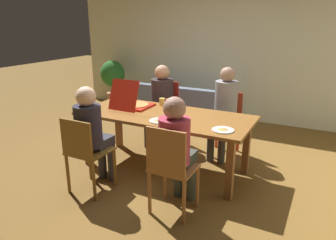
{
  "coord_description": "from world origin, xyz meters",
  "views": [
    {
      "loc": [
        1.79,
        -3.36,
        1.88
      ],
      "look_at": [
        0.0,
        0.1,
        0.63
      ],
      "focal_mm": 34.0,
      "sensor_mm": 36.0,
      "label": 1
    }
  ],
  "objects_px": {
    "dining_table": "(164,121)",
    "person_3": "(224,106)",
    "drinking_glass_0": "(162,102)",
    "chair_3": "(226,121)",
    "plate_0": "(223,130)",
    "pizza_box_0": "(134,104)",
    "plate_1": "(160,120)",
    "drinking_glass_1": "(181,118)",
    "potted_plant": "(113,78)",
    "chair_2": "(170,166)",
    "person_2": "(177,144)",
    "drinking_glass_2": "(168,103)",
    "person_1": "(92,129)",
    "person_0": "(160,98)",
    "chair_0": "(165,110)",
    "chair_1": "(85,150)",
    "couch": "(177,108)"
  },
  "relations": [
    {
      "from": "drinking_glass_0",
      "to": "chair_0",
      "type": "bearing_deg",
      "value": 114.69
    },
    {
      "from": "chair_1",
      "to": "person_2",
      "type": "relative_size",
      "value": 0.74
    },
    {
      "from": "drinking_glass_0",
      "to": "drinking_glass_2",
      "type": "bearing_deg",
      "value": -27.82
    },
    {
      "from": "dining_table",
      "to": "person_2",
      "type": "xyz_separation_m",
      "value": [
        0.54,
        -0.76,
        0.06
      ]
    },
    {
      "from": "plate_1",
      "to": "chair_3",
      "type": "bearing_deg",
      "value": 69.09
    },
    {
      "from": "drinking_glass_1",
      "to": "potted_plant",
      "type": "relative_size",
      "value": 0.14
    },
    {
      "from": "drinking_glass_0",
      "to": "drinking_glass_2",
      "type": "relative_size",
      "value": 0.83
    },
    {
      "from": "person_1",
      "to": "person_3",
      "type": "bearing_deg",
      "value": 56.76
    },
    {
      "from": "plate_0",
      "to": "drinking_glass_2",
      "type": "distance_m",
      "value": 1.08
    },
    {
      "from": "chair_3",
      "to": "drinking_glass_2",
      "type": "bearing_deg",
      "value": -136.02
    },
    {
      "from": "plate_0",
      "to": "drinking_glass_2",
      "type": "relative_size",
      "value": 1.94
    },
    {
      "from": "person_1",
      "to": "person_2",
      "type": "xyz_separation_m",
      "value": [
        1.02,
        0.05,
        -0.0
      ]
    },
    {
      "from": "person_3",
      "to": "person_1",
      "type": "bearing_deg",
      "value": -123.24
    },
    {
      "from": "chair_3",
      "to": "plate_0",
      "type": "bearing_deg",
      "value": -75.05
    },
    {
      "from": "person_0",
      "to": "plate_1",
      "type": "xyz_separation_m",
      "value": [
        0.57,
        -1.06,
        0.03
      ]
    },
    {
      "from": "chair_0",
      "to": "plate_0",
      "type": "distance_m",
      "value": 1.79
    },
    {
      "from": "person_0",
      "to": "plate_1",
      "type": "height_order",
      "value": "person_0"
    },
    {
      "from": "drinking_glass_1",
      "to": "chair_3",
      "type": "bearing_deg",
      "value": 80.62
    },
    {
      "from": "chair_2",
      "to": "person_2",
      "type": "xyz_separation_m",
      "value": [
        0.0,
        0.14,
        0.17
      ]
    },
    {
      "from": "dining_table",
      "to": "plate_0",
      "type": "height_order",
      "value": "plate_0"
    },
    {
      "from": "plate_0",
      "to": "chair_1",
      "type": "bearing_deg",
      "value": -152.5
    },
    {
      "from": "chair_3",
      "to": "drinking_glass_1",
      "type": "xyz_separation_m",
      "value": [
        -0.19,
        -1.14,
        0.33
      ]
    },
    {
      "from": "drinking_glass_0",
      "to": "person_3",
      "type": "bearing_deg",
      "value": 27.55
    },
    {
      "from": "dining_table",
      "to": "potted_plant",
      "type": "xyz_separation_m",
      "value": [
        -2.38,
        2.12,
        0.0
      ]
    },
    {
      "from": "couch",
      "to": "potted_plant",
      "type": "xyz_separation_m",
      "value": [
        -1.67,
        0.25,
        0.38
      ]
    },
    {
      "from": "plate_1",
      "to": "drinking_glass_0",
      "type": "bearing_deg",
      "value": 115.88
    },
    {
      "from": "person_0",
      "to": "chair_3",
      "type": "xyz_separation_m",
      "value": [
        1.02,
        0.11,
        -0.24
      ]
    },
    {
      "from": "chair_0",
      "to": "chair_3",
      "type": "distance_m",
      "value": 1.02
    },
    {
      "from": "person_1",
      "to": "person_3",
      "type": "relative_size",
      "value": 0.96
    },
    {
      "from": "person_3",
      "to": "drinking_glass_0",
      "type": "xyz_separation_m",
      "value": [
        -0.76,
        -0.4,
        0.06
      ]
    },
    {
      "from": "chair_0",
      "to": "chair_3",
      "type": "xyz_separation_m",
      "value": [
        1.02,
        -0.03,
        -0.03
      ]
    },
    {
      "from": "chair_2",
      "to": "person_3",
      "type": "height_order",
      "value": "person_3"
    },
    {
      "from": "chair_2",
      "to": "potted_plant",
      "type": "distance_m",
      "value": 4.2
    },
    {
      "from": "pizza_box_0",
      "to": "plate_1",
      "type": "height_order",
      "value": "pizza_box_0"
    },
    {
      "from": "chair_1",
      "to": "pizza_box_0",
      "type": "bearing_deg",
      "value": 91.39
    },
    {
      "from": "person_3",
      "to": "drinking_glass_0",
      "type": "height_order",
      "value": "person_3"
    },
    {
      "from": "drinking_glass_0",
      "to": "couch",
      "type": "bearing_deg",
      "value": 107.94
    },
    {
      "from": "drinking_glass_1",
      "to": "chair_1",
      "type": "bearing_deg",
      "value": -140.02
    },
    {
      "from": "chair_1",
      "to": "dining_table",
      "type": "bearing_deg",
      "value": 63.02
    },
    {
      "from": "person_3",
      "to": "plate_0",
      "type": "height_order",
      "value": "person_3"
    },
    {
      "from": "person_3",
      "to": "pizza_box_0",
      "type": "distance_m",
      "value": 1.24
    },
    {
      "from": "drinking_glass_1",
      "to": "plate_1",
      "type": "bearing_deg",
      "value": -172.18
    },
    {
      "from": "chair_1",
      "to": "drinking_glass_0",
      "type": "height_order",
      "value": "chair_1"
    },
    {
      "from": "person_0",
      "to": "person_3",
      "type": "relative_size",
      "value": 0.97
    },
    {
      "from": "dining_table",
      "to": "person_3",
      "type": "bearing_deg",
      "value": 54.48
    },
    {
      "from": "drinking_glass_0",
      "to": "potted_plant",
      "type": "distance_m",
      "value": 2.79
    },
    {
      "from": "chair_0",
      "to": "person_3",
      "type": "bearing_deg",
      "value": -9.24
    },
    {
      "from": "person_0",
      "to": "drinking_glass_1",
      "type": "bearing_deg",
      "value": -51.08
    },
    {
      "from": "chair_0",
      "to": "pizza_box_0",
      "type": "relative_size",
      "value": 1.74
    },
    {
      "from": "pizza_box_0",
      "to": "drinking_glass_1",
      "type": "bearing_deg",
      "value": -20.89
    }
  ]
}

